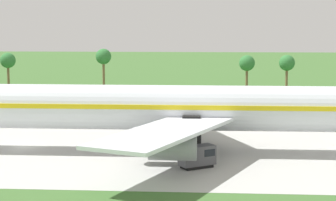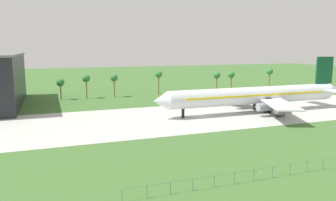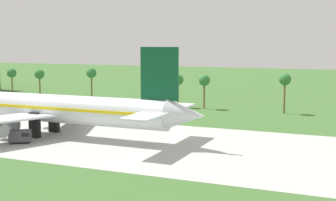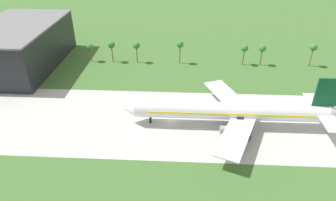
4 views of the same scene
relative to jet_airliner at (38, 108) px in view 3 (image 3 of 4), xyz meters
The scene contains 3 objects.
jet_airliner is the anchor object (origin of this frame).
baggage_tug 10.77m from the jet_airliner, 73.84° to the right, with size 4.85×4.13×2.82m.
palm_tree_row 57.14m from the jet_airliner, 105.47° to the left, with size 117.73×3.60×12.18m.
Camera 3 is at (91.73, -86.96, 20.93)m, focal length 50.00 mm.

